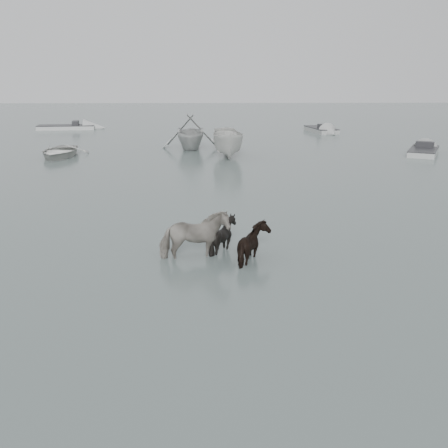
{
  "coord_description": "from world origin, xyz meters",
  "views": [
    {
      "loc": [
        -0.08,
        -15.18,
        5.54
      ],
      "look_at": [
        0.25,
        0.74,
        1.0
      ],
      "focal_mm": 45.0,
      "sensor_mm": 36.0,
      "label": 1
    }
  ],
  "objects": [
    {
      "name": "boat_small",
      "position": [
        0.9,
        19.45,
        0.94
      ],
      "size": [
        2.04,
        4.95,
        1.88
      ],
      "primitive_type": "imported",
      "rotation": [
        0.0,
        0.0,
        0.04
      ],
      "color": "silver",
      "rests_on": "ground"
    },
    {
      "name": "rowboat_trail",
      "position": [
        -1.55,
        23.05,
        1.24
      ],
      "size": [
        4.15,
        4.78,
        2.48
      ],
      "primitive_type": "imported",
      "rotation": [
        0.0,
        0.0,
        3.16
      ],
      "color": "#AAACAA",
      "rests_on": "ground"
    },
    {
      "name": "pony_pinto",
      "position": [
        -0.63,
        0.58,
        0.85
      ],
      "size": [
        2.18,
        1.35,
        1.71
      ],
      "primitive_type": "imported",
      "rotation": [
        0.0,
        0.0,
        1.8
      ],
      "color": "black",
      "rests_on": "ground"
    },
    {
      "name": "pony_dark",
      "position": [
        1.14,
        0.33,
        0.69
      ],
      "size": [
        1.27,
        1.45,
        1.37
      ],
      "primitive_type": "imported",
      "rotation": [
        0.0,
        0.0,
        1.65
      ],
      "color": "black",
      "rests_on": "ground"
    },
    {
      "name": "skiff_far",
      "position": [
        -13.0,
        35.02,
        0.38
      ],
      "size": [
        6.98,
        2.29,
        0.75
      ],
      "primitive_type": null,
      "rotation": [
        0.0,
        0.0,
        0.1
      ],
      "color": "#ADB0AD",
      "rests_on": "ground"
    },
    {
      "name": "rowboat_lead",
      "position": [
        -9.61,
        19.7,
        0.44
      ],
      "size": [
        3.2,
        4.37,
        0.88
      ],
      "primitive_type": "imported",
      "rotation": [
        0.0,
        0.0,
        -0.04
      ],
      "color": "beige",
      "rests_on": "ground"
    },
    {
      "name": "pony_black",
      "position": [
        0.23,
        1.31,
        0.65
      ],
      "size": [
        1.42,
        1.33,
        1.29
      ],
      "primitive_type": "imported",
      "rotation": [
        0.0,
        0.0,
        1.86
      ],
      "color": "black",
      "rests_on": "ground"
    },
    {
      "name": "skiff_port",
      "position": [
        13.37,
        20.18,
        0.38
      ],
      "size": [
        3.68,
        5.46,
        0.75
      ],
      "primitive_type": null,
      "rotation": [
        0.0,
        0.0,
        1.13
      ],
      "color": "#9D9F9D",
      "rests_on": "ground"
    },
    {
      "name": "ground",
      "position": [
        0.0,
        0.0,
        0.0
      ],
      "size": [
        140.0,
        140.0,
        0.0
      ],
      "primitive_type": "plane",
      "color": "#4B5956",
      "rests_on": "ground"
    },
    {
      "name": "skiff_mid",
      "position": [
        9.16,
        32.63,
        0.38
      ],
      "size": [
        2.72,
        5.72,
        0.75
      ],
      "primitive_type": null,
      "rotation": [
        0.0,
        0.0,
        -1.36
      ],
      "color": "#949694",
      "rests_on": "ground"
    }
  ]
}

